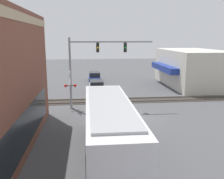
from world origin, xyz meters
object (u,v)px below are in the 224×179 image
object	(u,v)px
crossing_signal	(70,86)
pedestrian_near_bus	(138,125)
parked_car_silver	(97,87)
city_bus	(109,128)
parked_car_blue	(95,77)

from	to	relation	value
crossing_signal	pedestrian_near_bus	distance (m)	9.27
parked_car_silver	pedestrian_near_bus	world-z (taller)	pedestrian_near_bus
city_bus	parked_car_blue	world-z (taller)	city_bus
city_bus	parked_car_blue	bearing A→B (deg)	-0.00
parked_car_silver	city_bus	bearing A→B (deg)	180.00
crossing_signal	parked_car_silver	xyz separation A→B (m)	(7.42, -2.78, -1.60)
crossing_signal	parked_car_blue	size ratio (longest dim) A/B	0.80
city_bus	crossing_signal	xyz separation A→B (m)	(10.49, 2.78, 0.45)
parked_car_silver	parked_car_blue	xyz separation A→B (m)	(7.83, -0.00, 0.01)
crossing_signal	parked_car_blue	xyz separation A→B (m)	(15.25, -2.78, -1.59)
parked_car_blue	pedestrian_near_bus	xyz separation A→B (m)	(-22.91, -2.24, 0.18)
parked_car_silver	parked_car_blue	distance (m)	7.83
crossing_signal	parked_car_silver	distance (m)	8.08
parked_car_blue	pedestrian_near_bus	bearing A→B (deg)	-174.41
city_bus	parked_car_blue	distance (m)	25.76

